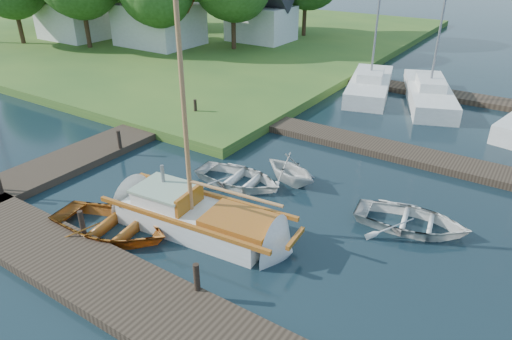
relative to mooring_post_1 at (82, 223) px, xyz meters
The scene contains 19 objects.
ground 5.87m from the mooring_post_1, 59.04° to the left, with size 160.00×160.00×0.00m, color black.
near_dock 3.21m from the mooring_post_1, 18.43° to the right, with size 18.00×2.20×0.30m, color black.
left_dock 8.62m from the mooring_post_1, 125.54° to the left, with size 2.20×18.00×0.30m, color black.
far_dock 12.55m from the mooring_post_1, 66.50° to the left, with size 14.00×1.60×0.30m, color black.
shore 36.80m from the mooring_post_1, 132.80° to the left, with size 50.00×40.00×0.50m, color #315721.
mooring_post_1 is the anchor object (origin of this frame).
mooring_post_2 4.50m from the mooring_post_1, ahead, with size 0.16×0.16×0.80m, color black.
mooring_post_4 6.40m from the mooring_post_1, 128.66° to the left, with size 0.16×0.16×0.80m, color black.
mooring_post_5 10.77m from the mooring_post_1, 111.80° to the left, with size 0.16×0.16×0.80m, color black.
sailboat 3.60m from the mooring_post_1, 44.05° to the left, with size 7.30×2.61×9.83m.
dinghy 0.87m from the mooring_post_1, 67.70° to the left, with size 2.89×4.05×0.84m, color #9B600F.
tender_a 5.90m from the mooring_post_1, 72.21° to the left, with size 2.47×3.46×0.72m, color silver.
tender_b 7.61m from the mooring_post_1, 63.90° to the left, with size 2.08×2.41×1.27m, color silver.
tender_c 10.28m from the mooring_post_1, 37.64° to the left, with size 2.55×3.57×0.74m, color silver.
marina_boat_0 19.34m from the mooring_post_1, 84.80° to the left, with size 3.97×7.44×11.95m.
marina_boat_1 20.16m from the mooring_post_1, 75.18° to the left, with size 4.79×7.83×11.12m.
house_a 27.11m from the mooring_post_1, 128.99° to the left, with size 6.30×5.00×6.29m.
house_b 31.47m from the mooring_post_1, 142.77° to the left, with size 5.77×4.50×5.79m.
house_c 29.22m from the mooring_post_1, 112.17° to the left, with size 5.25×4.00×5.28m.
Camera 1 is at (7.74, -11.72, 8.35)m, focal length 32.00 mm.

